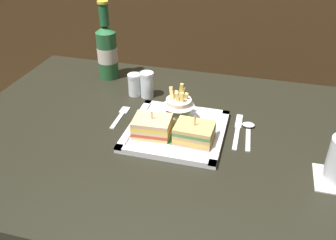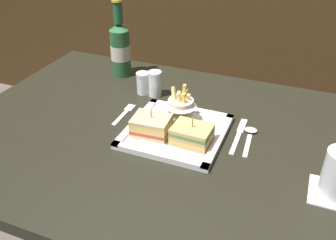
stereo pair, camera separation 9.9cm
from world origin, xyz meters
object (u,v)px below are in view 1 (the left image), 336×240
at_px(salt_shaker, 135,86).
at_px(fries_cup, 179,106).
at_px(sandwich_half_left, 152,126).
at_px(beer_bottle, 107,50).
at_px(fork, 121,116).
at_px(spoon, 248,129).
at_px(square_plate, 176,131).
at_px(sandwich_half_right, 194,133).
at_px(knife, 238,129).
at_px(pepper_shaker, 147,86).
at_px(dining_table, 160,174).

bearing_deg(salt_shaker, fries_cup, -36.26).
xyz_separation_m(sandwich_half_left, beer_bottle, (-0.26, 0.32, 0.07)).
distance_m(fork, spoon, 0.37).
relative_size(square_plate, beer_bottle, 0.97).
height_order(sandwich_half_right, beer_bottle, beer_bottle).
height_order(knife, spoon, spoon).
bearing_deg(fork, pepper_shaker, 74.71).
distance_m(dining_table, fries_cup, 0.22).
relative_size(beer_bottle, spoon, 1.97).
bearing_deg(dining_table, fork, 160.06).
bearing_deg(knife, dining_table, -162.34).
bearing_deg(knife, sandwich_half_right, -137.48).
bearing_deg(knife, salt_shaker, 160.56).
distance_m(sandwich_half_left, sandwich_half_right, 0.11).
xyz_separation_m(fries_cup, knife, (0.17, 0.01, -0.06)).
bearing_deg(spoon, fork, -176.46).
xyz_separation_m(beer_bottle, spoon, (0.51, -0.22, -0.10)).
height_order(sandwich_half_right, fork, sandwich_half_right).
relative_size(sandwich_half_left, beer_bottle, 0.39).
height_order(sandwich_half_right, pepper_shaker, same).
bearing_deg(square_plate, dining_table, -171.87).
bearing_deg(knife, beer_bottle, 154.83).
height_order(sandwich_half_left, beer_bottle, beer_bottle).
bearing_deg(sandwich_half_right, dining_table, 163.68).
bearing_deg(salt_shaker, fork, -88.17).
distance_m(sandwich_half_right, fork, 0.25).
height_order(sandwich_half_left, knife, sandwich_half_left).
relative_size(fork, salt_shaker, 1.72).
xyz_separation_m(dining_table, spoon, (0.23, 0.07, 0.16)).
relative_size(beer_bottle, pepper_shaker, 3.20).
height_order(square_plate, pepper_shaker, pepper_shaker).
xyz_separation_m(dining_table, fork, (-0.14, 0.05, 0.15)).
relative_size(sandwich_half_left, sandwich_half_right, 1.02).
xyz_separation_m(sandwich_half_right, beer_bottle, (-0.38, 0.32, 0.07)).
distance_m(fries_cup, spoon, 0.20).
distance_m(square_plate, pepper_shaker, 0.23).
bearing_deg(sandwich_half_right, sandwich_half_left, -180.00).
relative_size(beer_bottle, salt_shaker, 3.71).
bearing_deg(sandwich_half_left, square_plate, 32.48).
bearing_deg(pepper_shaker, salt_shaker, 180.00).
xyz_separation_m(square_plate, beer_bottle, (-0.32, 0.28, 0.10)).
bearing_deg(square_plate, beer_bottle, 138.19).
xyz_separation_m(square_plate, sandwich_half_right, (0.06, -0.04, 0.03)).
distance_m(fork, knife, 0.34).
relative_size(fries_cup, knife, 0.60).
relative_size(fries_cup, pepper_shaker, 1.28).
bearing_deg(fries_cup, knife, 2.99).
bearing_deg(spoon, salt_shaker, 162.83).
distance_m(beer_bottle, spoon, 0.56).
bearing_deg(fries_cup, salt_shaker, 143.74).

